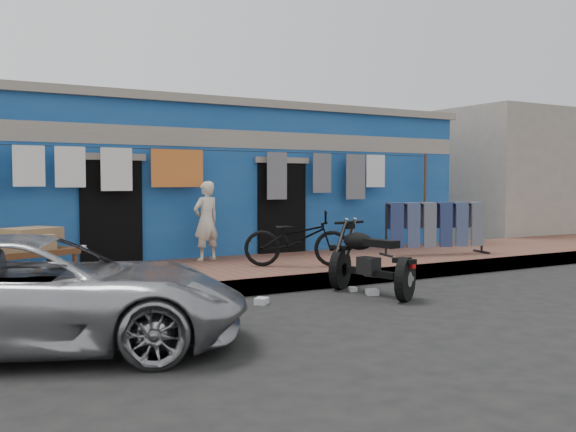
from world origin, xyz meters
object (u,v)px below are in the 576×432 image
Objects in this scene: car at (38,291)px; seated_person at (206,221)px; motorcycle at (371,259)px; charpoy at (4,256)px; jeans_rack at (435,227)px; bicycle at (297,232)px.

seated_person is at bearing -18.65° from car.
motorcycle is 5.47m from charpoy.
car is 1.84× the size of charpoy.
jeans_rack reaches higher than charpoy.
jeans_rack reaches higher than car.
car is 1.87× the size of jeans_rack.
seated_person is 3.57m from motorcycle.
charpoy is at bearing 142.31° from motorcycle.
motorcycle is 3.68m from jeans_rack.
car is at bearing 151.02° from bicycle.
seated_person is at bearing 64.86° from bicycle.
seated_person is at bearing 102.35° from motorcycle.
jeans_rack is at bearing 23.52° from motorcycle.
charpoy is (-3.51, -0.64, -0.38)m from seated_person.
bicycle is (4.63, 2.61, 0.23)m from car.
car is 4.93m from motorcycle.
car is 2.44× the size of motorcycle.
motorcycle is (0.23, -1.76, -0.29)m from bicycle.
bicycle is 3.36m from jeans_rack.
bicycle is at bearing -38.40° from car.
charpoy is 7.92m from jeans_rack.
charpoy is at bearing 20.69° from car.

